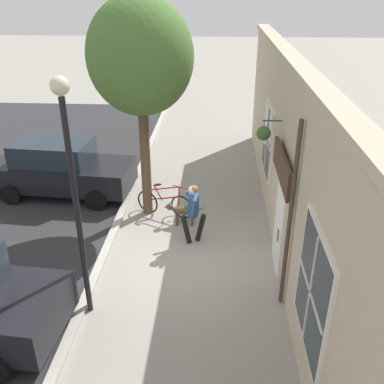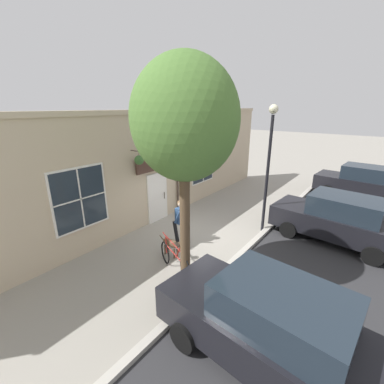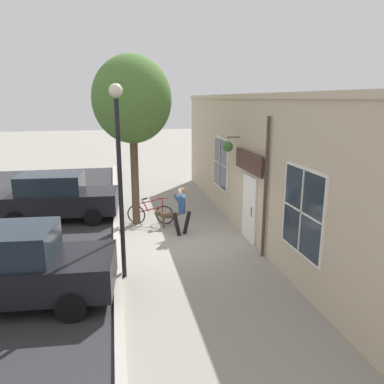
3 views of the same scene
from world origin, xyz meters
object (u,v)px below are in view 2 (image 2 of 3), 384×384
(leaning_bicycle, at_px, (175,259))
(street_lamp, at_px, (269,152))
(dog_on_leash, at_px, (172,244))
(parked_car_far_end, at_px, (362,182))
(pedestrian_walking, at_px, (181,218))
(street_tree_by_curb, at_px, (184,123))
(parked_car_nearest_curb, at_px, (271,326))
(parked_car_mid_block, at_px, (338,219))

(leaning_bicycle, relative_size, street_lamp, 0.35)
(dog_on_leash, bearing_deg, parked_car_far_end, 67.72)
(pedestrian_walking, height_order, parked_car_far_end, parked_car_far_end)
(leaning_bicycle, bearing_deg, street_tree_by_curb, -7.94)
(street_tree_by_curb, relative_size, street_lamp, 1.23)
(street_tree_by_curb, relative_size, parked_car_far_end, 1.33)
(pedestrian_walking, height_order, parked_car_nearest_curb, parked_car_nearest_curb)
(street_tree_by_curb, relative_size, parked_car_nearest_curb, 1.33)
(parked_car_nearest_curb, distance_m, street_lamp, 6.12)
(dog_on_leash, bearing_deg, pedestrian_walking, 112.40)
(street_tree_by_curb, height_order, parked_car_far_end, street_tree_by_curb)
(street_tree_by_curb, bearing_deg, pedestrian_walking, 133.68)
(street_tree_by_curb, height_order, parked_car_mid_block, street_tree_by_curb)
(street_lamp, bearing_deg, leaning_bicycle, -104.83)
(dog_on_leash, relative_size, street_tree_by_curb, 0.19)
(pedestrian_walking, bearing_deg, dog_on_leash, -67.60)
(parked_car_nearest_curb, xyz_separation_m, street_lamp, (-2.29, 5.22, 2.24))
(parked_car_nearest_curb, relative_size, parked_car_mid_block, 1.00)
(parked_car_mid_block, bearing_deg, street_lamp, -161.48)
(pedestrian_walking, relative_size, parked_car_far_end, 0.37)
(parked_car_mid_block, xyz_separation_m, street_lamp, (-2.44, -0.82, 2.24))
(parked_car_nearest_curb, relative_size, street_lamp, 0.93)
(street_lamp, bearing_deg, dog_on_leash, -114.72)
(parked_car_far_end, bearing_deg, dog_on_leash, -112.28)
(street_tree_by_curb, xyz_separation_m, street_lamp, (0.60, 4.12, -1.19))
(parked_car_nearest_curb, xyz_separation_m, parked_car_far_end, (0.34, 12.07, 0.00))
(parked_car_mid_block, xyz_separation_m, parked_car_far_end, (0.19, 6.03, 0.00))
(parked_car_nearest_curb, height_order, parked_car_far_end, same)
(dog_on_leash, distance_m, parked_car_far_end, 11.23)
(pedestrian_walking, relative_size, street_lamp, 0.34)
(dog_on_leash, bearing_deg, parked_car_nearest_curb, -23.32)
(leaning_bicycle, height_order, parked_car_far_end, parked_car_far_end)
(parked_car_mid_block, relative_size, parked_car_far_end, 1.00)
(dog_on_leash, height_order, parked_car_far_end, parked_car_far_end)
(pedestrian_walking, xyz_separation_m, street_tree_by_curb, (1.38, -1.44, 3.35))
(parked_car_nearest_curb, bearing_deg, dog_on_leash, 156.68)
(parked_car_mid_block, height_order, parked_car_far_end, same)
(pedestrian_walking, distance_m, leaning_bicycle, 1.75)
(dog_on_leash, height_order, parked_car_mid_block, parked_car_mid_block)
(dog_on_leash, relative_size, leaning_bicycle, 0.66)
(pedestrian_walking, xyz_separation_m, street_lamp, (1.98, 2.68, 2.16))
(parked_car_nearest_curb, bearing_deg, parked_car_far_end, 88.39)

